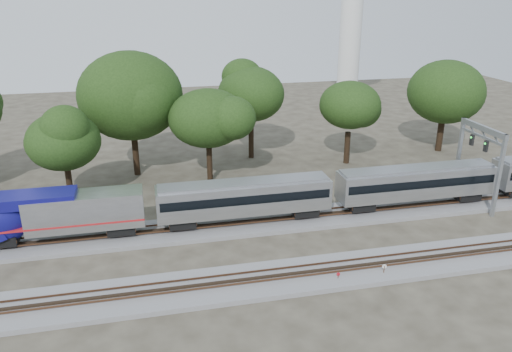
# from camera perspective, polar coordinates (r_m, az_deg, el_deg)

# --- Properties ---
(ground) EXTENTS (160.00, 160.00, 0.00)m
(ground) POSITION_cam_1_polar(r_m,az_deg,el_deg) (42.96, -0.80, -9.32)
(ground) COLOR #383328
(ground) RESTS_ON ground
(track_far) EXTENTS (160.00, 5.00, 0.73)m
(track_far) POSITION_cam_1_polar(r_m,az_deg,el_deg) (48.06, -2.30, -5.61)
(track_far) COLOR slate
(track_far) RESTS_ON ground
(track_near) EXTENTS (160.00, 5.00, 0.73)m
(track_near) POSITION_cam_1_polar(r_m,az_deg,el_deg) (39.51, 0.43, -11.89)
(track_near) COLOR slate
(track_near) RESTS_ON ground
(train) EXTENTS (85.72, 2.95, 4.35)m
(train) POSITION_cam_1_polar(r_m,az_deg,el_deg) (53.26, 17.96, -0.59)
(train) COLOR silver
(train) RESTS_ON ground
(switch_stand_red) EXTENTS (0.29, 0.05, 0.91)m
(switch_stand_red) POSITION_cam_1_polar(r_m,az_deg,el_deg) (39.88, 9.37, -11.24)
(switch_stand_red) COLOR #512D19
(switch_stand_red) RESTS_ON ground
(switch_stand_white) EXTENTS (0.36, 0.13, 1.14)m
(switch_stand_white) POSITION_cam_1_polar(r_m,az_deg,el_deg) (41.24, 14.43, -10.26)
(switch_stand_white) COLOR #512D19
(switch_stand_white) RESTS_ON ground
(switch_lever) EXTENTS (0.55, 0.39, 0.30)m
(switch_lever) POSITION_cam_1_polar(r_m,az_deg,el_deg) (40.48, 11.95, -11.62)
(switch_lever) COLOR #512D19
(switch_lever) RESTS_ON ground
(signal_gantry) EXTENTS (0.59, 7.00, 8.51)m
(signal_gantry) POSITION_cam_1_polar(r_m,az_deg,el_deg) (55.95, 24.25, 2.97)
(signal_gantry) COLOR gray
(signal_gantry) RESTS_ON ground
(tree_2) EXTENTS (6.88, 6.88, 9.69)m
(tree_2) POSITION_cam_1_polar(r_m,az_deg,el_deg) (55.01, -21.15, 3.72)
(tree_2) COLOR black
(tree_2) RESTS_ON ground
(tree_3) EXTENTS (9.89, 9.89, 13.95)m
(tree_3) POSITION_cam_1_polar(r_m,az_deg,el_deg) (60.52, -14.15, 8.85)
(tree_3) COLOR black
(tree_3) RESTS_ON ground
(tree_4) EXTENTS (7.78, 7.78, 10.96)m
(tree_4) POSITION_cam_1_polar(r_m,az_deg,el_deg) (57.19, -5.51, 6.57)
(tree_4) COLOR black
(tree_4) RESTS_ON ground
(tree_5) EXTENTS (8.81, 8.81, 12.43)m
(tree_5) POSITION_cam_1_polar(r_m,az_deg,el_deg) (65.40, -0.58, 9.36)
(tree_5) COLOR black
(tree_5) RESTS_ON ground
(tree_6) EXTENTS (7.83, 7.83, 11.04)m
(tree_6) POSITION_cam_1_polar(r_m,az_deg,el_deg) (64.49, 10.68, 7.97)
(tree_6) COLOR black
(tree_6) RESTS_ON ground
(tree_7) EXTENTS (8.47, 8.47, 11.94)m
(tree_7) POSITION_cam_1_polar(r_m,az_deg,el_deg) (73.14, 20.87, 8.96)
(tree_7) COLOR black
(tree_7) RESTS_ON ground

